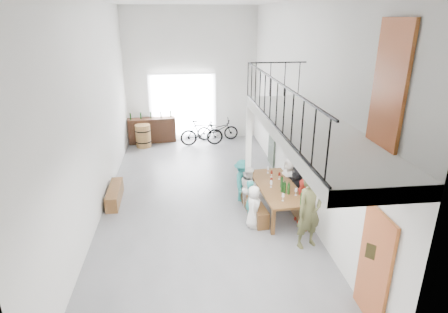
{
  "coord_description": "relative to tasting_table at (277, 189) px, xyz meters",
  "views": [
    {
      "loc": [
        -0.47,
        -9.89,
        5.1
      ],
      "look_at": [
        0.62,
        -0.5,
        1.52
      ],
      "focal_mm": 30.0,
      "sensor_mm": 36.0,
      "label": 1
    }
  ],
  "objects": [
    {
      "name": "balcony",
      "position": [
        -0.03,
        -2.15,
        2.26
      ],
      "size": [
        1.52,
        5.62,
        4.0
      ],
      "color": "white",
      "rests_on": "ground"
    },
    {
      "name": "tasting_table",
      "position": [
        0.0,
        0.0,
        0.0
      ],
      "size": [
        1.16,
        2.52,
        0.79
      ],
      "rotation": [
        0.0,
        0.0,
        0.06
      ],
      "color": "brown",
      "rests_on": "ground"
    },
    {
      "name": "bench_inner",
      "position": [
        -0.63,
        0.06,
        -0.49
      ],
      "size": [
        0.5,
        1.94,
        0.44
      ],
      "primitive_type": "cube",
      "rotation": [
        0.0,
        0.0,
        0.1
      ],
      "color": "brown",
      "rests_on": "ground"
    },
    {
      "name": "guest_right_a",
      "position": [
        0.52,
        -0.54,
        -0.1
      ],
      "size": [
        0.39,
        0.74,
        1.21
      ],
      "primitive_type": "imported",
      "rotation": [
        0.0,
        0.0,
        -1.43
      ],
      "color": "red",
      "rests_on": "ground"
    },
    {
      "name": "oak_barrel",
      "position": [
        -4.08,
        6.03,
        -0.24
      ],
      "size": [
        0.63,
        0.63,
        0.93
      ],
      "color": "olive",
      "rests_on": "ground"
    },
    {
      "name": "guest_left_c",
      "position": [
        -0.69,
        0.42,
        -0.11
      ],
      "size": [
        0.58,
        0.68,
        1.19
      ],
      "primitive_type": "imported",
      "rotation": [
        0.0,
        0.0,
        1.83
      ],
      "color": "white",
      "rests_on": "ground"
    },
    {
      "name": "counter_bottles",
      "position": [
        -3.76,
        6.62,
        0.47
      ],
      "size": [
        1.71,
        0.36,
        0.28
      ],
      "color": "black",
      "rests_on": "serving_counter"
    },
    {
      "name": "bicycle_far",
      "position": [
        -1.69,
        5.92,
        -0.17
      ],
      "size": [
        1.79,
        0.53,
        1.07
      ],
      "primitive_type": "imported",
      "rotation": [
        0.0,
        0.0,
        1.59
      ],
      "color": "black",
      "rests_on": "ground"
    },
    {
      "name": "serving_counter",
      "position": [
        -3.76,
        6.63,
        -0.19
      ],
      "size": [
        2.02,
        0.79,
        1.04
      ],
      "primitive_type": "cube",
      "rotation": [
        0.0,
        0.0,
        0.12
      ],
      "color": "#3B1D11",
      "rests_on": "ground"
    },
    {
      "name": "bench_wall",
      "position": [
        0.55,
        -0.08,
        -0.49
      ],
      "size": [
        0.25,
        1.85,
        0.43
      ],
      "primitive_type": "cube",
      "rotation": [
        0.0,
        0.0,
        -0.01
      ],
      "color": "brown",
      "rests_on": "ground"
    },
    {
      "name": "guest_left_b",
      "position": [
        -0.76,
        -0.22,
        -0.16
      ],
      "size": [
        0.28,
        0.41,
        1.09
      ],
      "primitive_type": "imported",
      "rotation": [
        0.0,
        0.0,
        1.62
      ],
      "color": "teal",
      "rests_on": "ground"
    },
    {
      "name": "room_walls",
      "position": [
        -2.01,
        0.98,
        2.85
      ],
      "size": [
        12.0,
        12.0,
        12.0
      ],
      "color": "white",
      "rests_on": "ground"
    },
    {
      "name": "floor",
      "position": [
        -2.01,
        0.98,
        -0.71
      ],
      "size": [
        12.0,
        12.0,
        0.0
      ],
      "primitive_type": "plane",
      "color": "#5E5E60",
      "rests_on": "ground"
    },
    {
      "name": "gateway_portal",
      "position": [
        -2.41,
        6.92,
        0.69
      ],
      "size": [
        2.8,
        0.08,
        2.8
      ],
      "primitive_type": "cube",
      "color": "white",
      "rests_on": "ground"
    },
    {
      "name": "guest_right_c",
      "position": [
        0.55,
        0.73,
        -0.06
      ],
      "size": [
        0.53,
        0.7,
        1.29
      ],
      "primitive_type": "imported",
      "rotation": [
        0.0,
        0.0,
        -1.36
      ],
      "color": "white",
      "rests_on": "ground"
    },
    {
      "name": "host_standing",
      "position": [
        0.33,
        -1.64,
        0.2
      ],
      "size": [
        0.77,
        0.62,
        1.82
      ],
      "primitive_type": "imported",
      "rotation": [
        0.0,
        0.0,
        0.32
      ],
      "color": "brown",
      "rests_on": "ground"
    },
    {
      "name": "guest_left_d",
      "position": [
        -0.83,
        0.82,
        -0.08
      ],
      "size": [
        0.7,
        0.92,
        1.26
      ],
      "primitive_type": "imported",
      "rotation": [
        0.0,
        0.0,
        1.24
      ],
      "color": "teal",
      "rests_on": "ground"
    },
    {
      "name": "guest_left_a",
      "position": [
        -0.77,
        -0.66,
        -0.14
      ],
      "size": [
        0.51,
        0.63,
        1.13
      ],
      "primitive_type": "imported",
      "rotation": [
        0.0,
        0.0,
        1.27
      ],
      "color": "white",
      "rests_on": "ground"
    },
    {
      "name": "bicycle_near",
      "position": [
        -0.96,
        6.58,
        -0.24
      ],
      "size": [
        1.78,
        0.62,
        0.93
      ],
      "primitive_type": "imported",
      "rotation": [
        0.0,
        0.0,
        1.57
      ],
      "color": "black",
      "rests_on": "ground"
    },
    {
      "name": "guest_right_b",
      "position": [
        0.59,
        0.15,
        -0.06
      ],
      "size": [
        0.71,
        1.25,
        1.29
      ],
      "primitive_type": "imported",
      "rotation": [
        0.0,
        0.0,
        -1.28
      ],
      "color": "black",
      "rests_on": "ground"
    },
    {
      "name": "potted_plant",
      "position": [
        0.44,
        1.83,
        -0.49
      ],
      "size": [
        0.49,
        0.47,
        0.44
      ],
      "primitive_type": "imported",
      "rotation": [
        0.0,
        0.0,
        -0.39
      ],
      "color": "#1A4E15",
      "rests_on": "ground"
    },
    {
      "name": "side_bench",
      "position": [
        -4.51,
        1.18,
        -0.49
      ],
      "size": [
        0.37,
        1.54,
        0.43
      ],
      "primitive_type": "cube",
      "rotation": [
        0.0,
        0.0,
        0.02
      ],
      "color": "brown",
      "rests_on": "ground"
    },
    {
      "name": "right_wall_decor",
      "position": [
        0.69,
        -0.89,
        1.04
      ],
      "size": [
        0.07,
        8.28,
        5.07
      ],
      "color": "#A64D25",
      "rests_on": "ground"
    },
    {
      "name": "tableware",
      "position": [
        0.06,
        -0.14,
        0.22
      ],
      "size": [
        0.59,
        1.83,
        0.35
      ],
      "color": "black",
      "rests_on": "tasting_table"
    }
  ]
}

